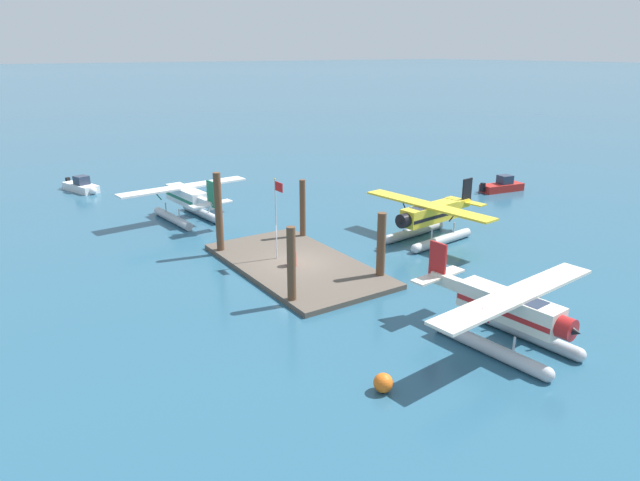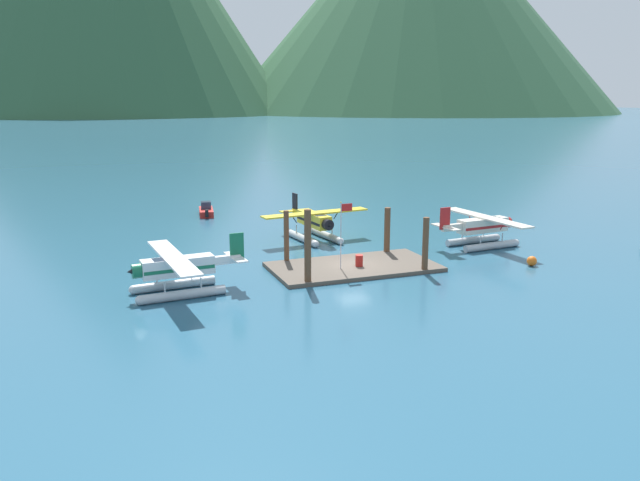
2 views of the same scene
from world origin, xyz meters
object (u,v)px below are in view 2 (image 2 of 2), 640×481
seaplane_yellow_bow_centre (314,223)px  seaplane_cream_stbd_fwd (483,229)px  flagpole (343,226)px  boat_red_open_north (206,211)px  seaplane_white_port_aft (178,272)px  fuel_drum (359,261)px  mooring_buoy (532,261)px

seaplane_yellow_bow_centre → seaplane_cream_stbd_fwd: 15.18m
flagpole → boat_red_open_north: size_ratio=1.06×
flagpole → seaplane_white_port_aft: 12.67m
seaplane_yellow_bow_centre → boat_red_open_north: 17.80m
boat_red_open_north → seaplane_cream_stbd_fwd: bearing=-50.1°
seaplane_yellow_bow_centre → boat_red_open_north: size_ratio=2.16×
flagpole → seaplane_white_port_aft: bearing=-174.8°
flagpole → fuel_drum: bearing=5.2°
fuel_drum → seaplane_cream_stbd_fwd: size_ratio=0.08×
seaplane_yellow_bow_centre → boat_red_open_north: (-6.98, 16.34, -1.09)m
flagpole → mooring_buoy: bearing=-13.7°
flagpole → boat_red_open_north: bearing=100.7°
flagpole → seaplane_cream_stbd_fwd: (14.90, 3.39, -1.97)m
boat_red_open_north → fuel_drum: bearing=-76.4°
seaplane_yellow_bow_centre → seaplane_cream_stbd_fwd: bearing=-30.4°
fuel_drum → flagpole: bearing=-174.8°
mooring_buoy → seaplane_white_port_aft: (-27.15, 2.46, 1.19)m
mooring_buoy → seaplane_white_port_aft: size_ratio=0.07×
seaplane_cream_stbd_fwd → seaplane_white_port_aft: bearing=-170.6°
seaplane_white_port_aft → boat_red_open_north: size_ratio=2.16×
mooring_buoy → seaplane_yellow_bow_centre: (-12.88, 14.67, 1.19)m
seaplane_white_port_aft → seaplane_yellow_bow_centre: bearing=40.6°
mooring_buoy → boat_red_open_north: (-19.85, 31.01, 0.10)m
boat_red_open_north → seaplane_white_port_aft: bearing=-104.3°
fuel_drum → boat_red_open_north: size_ratio=0.18×
fuel_drum → seaplane_yellow_bow_centre: bearing=88.1°
fuel_drum → seaplane_white_port_aft: 14.00m
fuel_drum → seaplane_white_port_aft: (-13.92, -1.27, 0.84)m
seaplane_cream_stbd_fwd → seaplane_white_port_aft: same height
mooring_buoy → seaplane_cream_stbd_fwd: seaplane_cream_stbd_fwd is taller
mooring_buoy → seaplane_cream_stbd_fwd: size_ratio=0.07×
flagpole → mooring_buoy: size_ratio=6.55×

